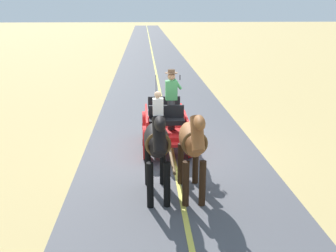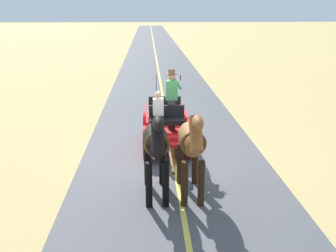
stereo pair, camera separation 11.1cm
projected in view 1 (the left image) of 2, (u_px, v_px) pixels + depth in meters
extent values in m
plane|color=tan|center=(172.00, 153.00, 11.18)|extent=(200.00, 200.00, 0.00)
cube|color=#4C4C51|center=(172.00, 153.00, 11.18)|extent=(5.31, 160.00, 0.01)
cube|color=#DBCC4C|center=(172.00, 152.00, 11.18)|extent=(0.12, 160.00, 0.00)
cube|color=red|center=(165.00, 128.00, 11.37)|extent=(1.22, 2.21, 0.12)
cube|color=red|center=(184.00, 119.00, 11.32)|extent=(0.07, 2.09, 0.44)
cube|color=red|center=(147.00, 119.00, 11.24)|extent=(0.07, 2.09, 0.44)
cube|color=red|center=(168.00, 145.00, 10.24)|extent=(1.08, 0.25, 0.08)
cube|color=red|center=(163.00, 122.00, 12.56)|extent=(0.72, 0.20, 0.06)
cube|color=black|center=(167.00, 122.00, 10.68)|extent=(1.02, 0.37, 0.14)
cube|color=black|center=(166.00, 113.00, 10.78)|extent=(1.02, 0.09, 0.44)
cube|color=black|center=(164.00, 111.00, 11.72)|extent=(1.02, 0.37, 0.14)
cube|color=black|center=(164.00, 103.00, 11.82)|extent=(1.02, 0.09, 0.44)
cylinder|color=red|center=(190.00, 141.00, 10.73)|extent=(0.11, 0.96, 0.96)
cylinder|color=black|center=(190.00, 141.00, 10.73)|extent=(0.12, 0.21, 0.21)
cylinder|color=red|center=(145.00, 143.00, 10.65)|extent=(0.11, 0.96, 0.96)
cylinder|color=black|center=(145.00, 143.00, 10.65)|extent=(0.12, 0.21, 0.21)
cylinder|color=red|center=(184.00, 125.00, 12.20)|extent=(0.11, 0.96, 0.96)
cylinder|color=black|center=(184.00, 125.00, 12.20)|extent=(0.12, 0.21, 0.21)
cylinder|color=red|center=(144.00, 126.00, 12.11)|extent=(0.11, 0.96, 0.96)
cylinder|color=black|center=(144.00, 126.00, 12.11)|extent=(0.12, 0.21, 0.21)
cylinder|color=brown|center=(171.00, 157.00, 9.29)|extent=(0.08, 2.00, 0.07)
cylinder|color=black|center=(156.00, 98.00, 10.44)|extent=(0.02, 0.02, 1.30)
cylinder|color=#2D2D33|center=(171.00, 115.00, 10.91)|extent=(0.22, 0.22, 0.90)
cube|color=#387F47|center=(171.00, 90.00, 10.68)|extent=(0.34, 0.22, 0.56)
sphere|color=#9E7051|center=(171.00, 76.00, 10.56)|extent=(0.22, 0.22, 0.22)
cylinder|color=#473323|center=(171.00, 73.00, 10.53)|extent=(0.36, 0.36, 0.01)
cylinder|color=#473323|center=(171.00, 71.00, 10.52)|extent=(0.20, 0.20, 0.10)
cylinder|color=#387F47|center=(178.00, 84.00, 10.60)|extent=(0.26, 0.08, 0.32)
cube|color=black|center=(180.00, 77.00, 10.53)|extent=(0.02, 0.07, 0.14)
cube|color=#2D2D33|center=(158.00, 118.00, 10.50)|extent=(0.28, 0.32, 0.14)
cube|color=silver|center=(158.00, 107.00, 10.52)|extent=(0.30, 0.20, 0.48)
sphere|color=tan|center=(158.00, 95.00, 10.41)|extent=(0.20, 0.20, 0.20)
ellipsoid|color=brown|center=(192.00, 139.00, 8.33)|extent=(0.56, 1.56, 0.64)
cylinder|color=black|center=(202.00, 183.00, 8.08)|extent=(0.15, 0.15, 1.05)
cylinder|color=black|center=(186.00, 184.00, 8.06)|extent=(0.15, 0.15, 1.05)
cylinder|color=black|center=(196.00, 163.00, 9.12)|extent=(0.15, 0.15, 1.05)
cylinder|color=black|center=(181.00, 164.00, 9.09)|extent=(0.15, 0.15, 1.05)
cylinder|color=brown|center=(197.00, 134.00, 7.40)|extent=(0.26, 0.65, 0.73)
ellipsoid|color=brown|center=(199.00, 123.00, 7.10)|extent=(0.22, 0.54, 0.28)
cube|color=black|center=(197.00, 132.00, 7.41)|extent=(0.06, 0.50, 0.56)
cylinder|color=black|center=(188.00, 140.00, 9.12)|extent=(0.11, 0.11, 0.70)
torus|color=brown|center=(195.00, 144.00, 7.78)|extent=(0.55, 0.07, 0.55)
ellipsoid|color=black|center=(156.00, 139.00, 8.27)|extent=(0.61, 1.58, 0.64)
cylinder|color=black|center=(167.00, 185.00, 8.03)|extent=(0.15, 0.15, 1.05)
cylinder|color=black|center=(150.00, 185.00, 8.00)|extent=(0.15, 0.15, 1.05)
cylinder|color=black|center=(163.00, 164.00, 9.07)|extent=(0.15, 0.15, 1.05)
cylinder|color=black|center=(148.00, 165.00, 9.03)|extent=(0.15, 0.15, 1.05)
cylinder|color=black|center=(159.00, 135.00, 7.35)|extent=(0.28, 0.66, 0.73)
ellipsoid|color=black|center=(160.00, 124.00, 7.05)|extent=(0.24, 0.55, 0.28)
cube|color=black|center=(159.00, 133.00, 7.36)|extent=(0.08, 0.50, 0.56)
cylinder|color=black|center=(155.00, 141.00, 9.07)|extent=(0.11, 0.11, 0.70)
torus|color=brown|center=(158.00, 145.00, 7.73)|extent=(0.55, 0.09, 0.55)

